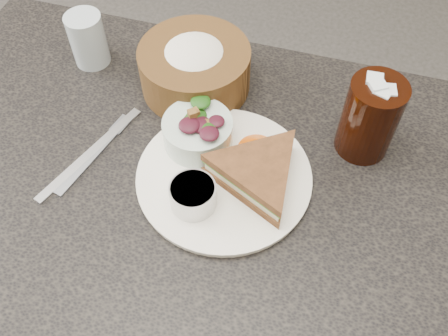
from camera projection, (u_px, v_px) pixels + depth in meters
floor at (202, 335)px, 1.38m from camera, size 6.00×6.00×0.00m
dining_table at (195, 282)px, 1.07m from camera, size 1.00×0.70×0.75m
dinner_plate at (224, 177)px, 0.77m from camera, size 0.27×0.27×0.01m
sandwich at (258, 173)px, 0.74m from camera, size 0.23×0.23×0.05m
salad_bowl at (198, 129)px, 0.78m from camera, size 0.13×0.13×0.06m
dressing_ramekin at (193, 196)px, 0.72m from camera, size 0.07×0.07×0.04m
orange_wedge at (257, 144)px, 0.78m from camera, size 0.08×0.08×0.03m
fork at (91, 158)px, 0.80m from camera, size 0.05×0.16×0.00m
knife at (91, 153)px, 0.80m from camera, size 0.09×0.22×0.00m
bread_basket at (195, 63)px, 0.85m from camera, size 0.22×0.22×0.11m
cola_glass at (371, 115)px, 0.75m from camera, size 0.10×0.10×0.15m
water_glass at (88, 39)px, 0.89m from camera, size 0.06×0.06×0.10m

